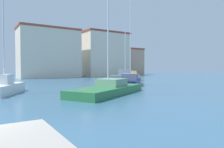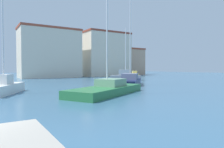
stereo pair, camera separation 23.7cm
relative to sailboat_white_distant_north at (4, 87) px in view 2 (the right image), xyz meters
The scene contains 9 objects.
water 13.88m from the sailboat_white_distant_north, 25.22° to the left, with size 160.00×160.00×0.00m, color #38607F.
sailboat_white_distant_north is the anchor object (origin of this frame).
sailboat_green_near_pier 9.43m from the sailboat_white_distant_north, 33.31° to the right, with size 9.31×7.00×14.20m.
sailboat_navy_far_right 14.91m from the sailboat_white_distant_north, ahead, with size 7.50×7.54×11.91m.
sailboat_grey_mid_harbor 23.62m from the sailboat_white_distant_north, 26.15° to the left, with size 5.66×4.61×9.92m.
motorboat_yellow_outer_mooring 33.26m from the sailboat_white_distant_north, 30.52° to the left, with size 3.56×4.54×1.62m.
yacht_club 31.76m from the sailboat_white_distant_north, 67.15° to the left, with size 14.06×7.48×11.82m.
waterfront_apartments 40.62m from the sailboat_white_distant_north, 45.54° to the left, with size 13.12×6.21×12.40m.
harbor_office 54.16m from the sailboat_white_distant_north, 42.93° to the left, with size 11.91×10.00×8.96m.
Camera 2 is at (0.86, -6.72, 2.38)m, focal length 32.73 mm.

